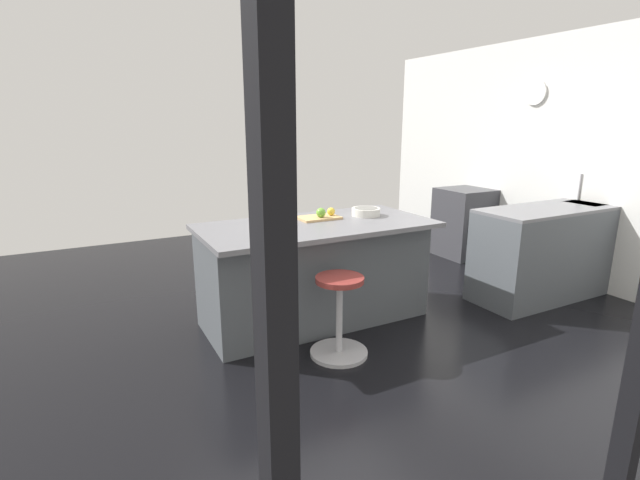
{
  "coord_description": "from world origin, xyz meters",
  "views": [
    {
      "loc": [
        1.85,
        3.35,
        1.73
      ],
      "look_at": [
        0.09,
        0.02,
        0.76
      ],
      "focal_mm": 25.98,
      "sensor_mm": 36.0,
      "label": 1
    }
  ],
  "objects_px": {
    "cutting_board": "(319,218)",
    "kitchen_island": "(315,271)",
    "apple_yellow": "(331,211)",
    "apple_green": "(321,213)",
    "oven_range": "(464,223)",
    "fruit_bowl": "(366,211)",
    "stool_by_window": "(339,319)"
  },
  "relations": [
    {
      "from": "cutting_board",
      "to": "kitchen_island",
      "type": "bearing_deg",
      "value": 49.58
    },
    {
      "from": "apple_yellow",
      "to": "apple_green",
      "type": "bearing_deg",
      "value": 16.66
    },
    {
      "from": "kitchen_island",
      "to": "apple_yellow",
      "type": "relative_size",
      "value": 27.76
    },
    {
      "from": "oven_range",
      "to": "fruit_bowl",
      "type": "bearing_deg",
      "value": 22.62
    },
    {
      "from": "cutting_board",
      "to": "fruit_bowl",
      "type": "xyz_separation_m",
      "value": [
        -0.45,
        0.08,
        0.03
      ]
    },
    {
      "from": "fruit_bowl",
      "to": "stool_by_window",
      "type": "bearing_deg",
      "value": 45.84
    },
    {
      "from": "kitchen_island",
      "to": "cutting_board",
      "type": "relative_size",
      "value": 5.49
    },
    {
      "from": "cutting_board",
      "to": "oven_range",
      "type": "bearing_deg",
      "value": -162.59
    },
    {
      "from": "cutting_board",
      "to": "apple_green",
      "type": "xyz_separation_m",
      "value": [
        -0.0,
        0.04,
        0.05
      ]
    },
    {
      "from": "cutting_board",
      "to": "fruit_bowl",
      "type": "bearing_deg",
      "value": 170.02
    },
    {
      "from": "kitchen_island",
      "to": "apple_green",
      "type": "distance_m",
      "value": 0.52
    },
    {
      "from": "stool_by_window",
      "to": "fruit_bowl",
      "type": "distance_m",
      "value": 1.17
    },
    {
      "from": "oven_range",
      "to": "apple_green",
      "type": "xyz_separation_m",
      "value": [
        2.56,
        0.84,
        0.51
      ]
    },
    {
      "from": "stool_by_window",
      "to": "apple_yellow",
      "type": "relative_size",
      "value": 8.78
    },
    {
      "from": "fruit_bowl",
      "to": "oven_range",
      "type": "bearing_deg",
      "value": -157.38
    },
    {
      "from": "stool_by_window",
      "to": "apple_green",
      "type": "relative_size",
      "value": 7.46
    },
    {
      "from": "oven_range",
      "to": "stool_by_window",
      "type": "relative_size",
      "value": 1.41
    },
    {
      "from": "cutting_board",
      "to": "apple_yellow",
      "type": "height_order",
      "value": "apple_yellow"
    },
    {
      "from": "stool_by_window",
      "to": "kitchen_island",
      "type": "bearing_deg",
      "value": -101.62
    },
    {
      "from": "fruit_bowl",
      "to": "apple_green",
      "type": "bearing_deg",
      "value": -4.81
    },
    {
      "from": "apple_yellow",
      "to": "fruit_bowl",
      "type": "xyz_separation_m",
      "value": [
        -0.32,
        0.07,
        -0.02
      ]
    },
    {
      "from": "oven_range",
      "to": "fruit_bowl",
      "type": "relative_size",
      "value": 3.4
    },
    {
      "from": "oven_range",
      "to": "cutting_board",
      "type": "bearing_deg",
      "value": 17.41
    },
    {
      "from": "cutting_board",
      "to": "apple_green",
      "type": "bearing_deg",
      "value": 92.1
    },
    {
      "from": "apple_green",
      "to": "cutting_board",
      "type": "bearing_deg",
      "value": -87.9
    },
    {
      "from": "cutting_board",
      "to": "apple_yellow",
      "type": "relative_size",
      "value": 5.06
    },
    {
      "from": "apple_green",
      "to": "fruit_bowl",
      "type": "distance_m",
      "value": 0.45
    },
    {
      "from": "stool_by_window",
      "to": "apple_yellow",
      "type": "xyz_separation_m",
      "value": [
        -0.36,
        -0.78,
        0.65
      ]
    },
    {
      "from": "fruit_bowl",
      "to": "apple_yellow",
      "type": "bearing_deg",
      "value": -12.88
    },
    {
      "from": "apple_green",
      "to": "fruit_bowl",
      "type": "xyz_separation_m",
      "value": [
        -0.44,
        0.04,
        -0.02
      ]
    },
    {
      "from": "fruit_bowl",
      "to": "kitchen_island",
      "type": "bearing_deg",
      "value": 3.93
    },
    {
      "from": "cutting_board",
      "to": "stool_by_window",
      "type": "bearing_deg",
      "value": 73.21
    }
  ]
}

